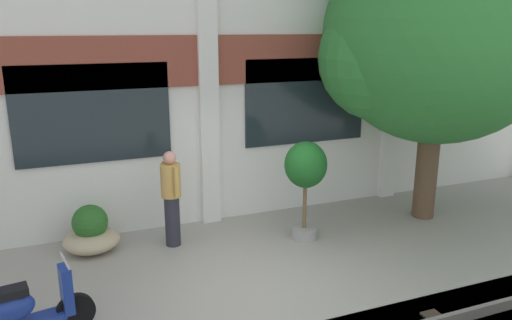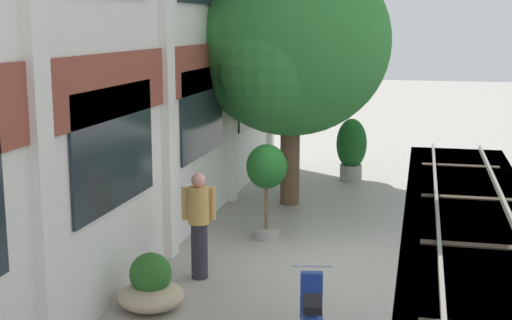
{
  "view_description": "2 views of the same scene",
  "coord_description": "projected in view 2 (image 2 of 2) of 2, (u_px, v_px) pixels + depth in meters",
  "views": [
    {
      "loc": [
        -2.58,
        -6.15,
        3.71
      ],
      "look_at": [
        0.42,
        1.38,
        1.52
      ],
      "focal_mm": 35.0,
      "sensor_mm": 36.0,
      "label": 1
    },
    {
      "loc": [
        -11.13,
        -1.43,
        3.95
      ],
      "look_at": [
        0.44,
        1.28,
        1.66
      ],
      "focal_mm": 50.0,
      "sensor_mm": 36.0,
      "label": 2
    }
  ],
  "objects": [
    {
      "name": "broadleaf_tree",
      "position": [
        291.0,
        47.0,
        15.21
      ],
      "size": [
        4.46,
        4.25,
        5.56
      ],
      "color": "brown",
      "rests_on": "ground"
    },
    {
      "name": "ground_plane",
      "position": [
        326.0,
        267.0,
        11.71
      ],
      "size": [
        80.0,
        80.0,
        0.0
      ],
      "primitive_type": "plane",
      "color": "#9E998E"
    },
    {
      "name": "potted_plant_terracotta_small",
      "position": [
        267.0,
        173.0,
        13.02
      ],
      "size": [
        0.75,
        0.75,
        1.78
      ],
      "color": "gray",
      "rests_on": "ground"
    },
    {
      "name": "rail_tracks",
      "position": [
        488.0,
        288.0,
        11.16
      ],
      "size": [
        24.36,
        2.8,
        0.43
      ],
      "color": "#5B5449",
      "rests_on": "ground"
    },
    {
      "name": "potted_plant_glazed_jar",
      "position": [
        351.0,
        146.0,
        17.99
      ],
      "size": [
        0.76,
        0.76,
        1.59
      ],
      "color": "gray",
      "rests_on": "ground"
    },
    {
      "name": "potted_plant_wide_bowl",
      "position": [
        151.0,
        287.0,
        9.95
      ],
      "size": [
        0.93,
        0.93,
        0.81
      ],
      "color": "tan",
      "rests_on": "ground"
    },
    {
      "name": "resident_by_doorway",
      "position": [
        199.0,
        222.0,
        11.06
      ],
      "size": [
        0.34,
        0.52,
        1.69
      ],
      "rotation": [
        0.0,
        0.0,
        -2.89
      ],
      "color": "#282833",
      "rests_on": "ground"
    },
    {
      "name": "scooter_near_curb",
      "position": [
        312.0,
        320.0,
        8.57
      ],
      "size": [
        1.38,
        0.54,
        0.98
      ],
      "rotation": [
        0.0,
        0.0,
        0.17
      ],
      "color": "black",
      "rests_on": "ground"
    },
    {
      "name": "apartment_facade",
      "position": [
        149.0,
        30.0,
        11.65
      ],
      "size": [
        16.72,
        0.64,
        7.72
      ],
      "color": "silver",
      "rests_on": "ground"
    }
  ]
}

